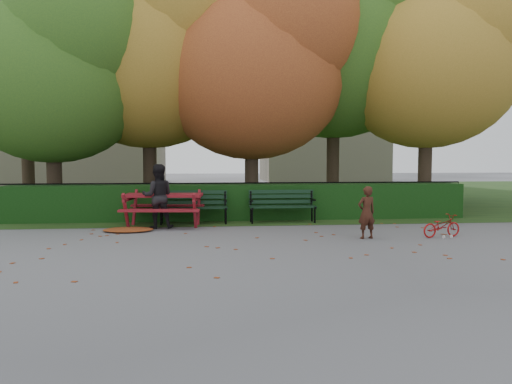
{
  "coord_description": "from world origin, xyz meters",
  "views": [
    {
      "loc": [
        -1.01,
        -9.72,
        1.78
      ],
      "look_at": [
        0.14,
        1.38,
        1.0
      ],
      "focal_mm": 35.0,
      "sensor_mm": 36.0,
      "label": 1
    }
  ],
  "objects": [
    {
      "name": "bicycle",
      "position": [
        4.24,
        0.8,
        0.25
      ],
      "size": [
        1.02,
        0.56,
        0.51
      ],
      "primitive_type": "imported",
      "rotation": [
        0.0,
        0.0,
        1.81
      ],
      "color": "#9F0E0E",
      "rests_on": "ground"
    },
    {
      "name": "tree_f",
      "position": [
        -7.13,
        9.24,
        5.69
      ],
      "size": [
        6.93,
        6.6,
        9.19
      ],
      "color": "black",
      "rests_on": "ground"
    },
    {
      "name": "hedge",
      "position": [
        0.0,
        4.5,
        0.5
      ],
      "size": [
        13.0,
        0.9,
        1.0
      ],
      "primitive_type": "cube",
      "color": "black",
      "rests_on": "ground"
    },
    {
      "name": "tree_a",
      "position": [
        -5.19,
        5.58,
        4.52
      ],
      "size": [
        5.88,
        5.6,
        7.48
      ],
      "color": "black",
      "rests_on": "ground"
    },
    {
      "name": "adult",
      "position": [
        -2.18,
        2.9,
        0.8
      ],
      "size": [
        0.82,
        0.66,
        1.61
      ],
      "primitive_type": "imported",
      "rotation": [
        0.0,
        0.0,
        3.2
      ],
      "color": "black",
      "rests_on": "ground"
    },
    {
      "name": "bench_right",
      "position": [
        1.1,
        3.7,
        0.52
      ],
      "size": [
        1.8,
        0.57,
        0.88
      ],
      "color": "black",
      "rests_on": "ground"
    },
    {
      "name": "leaf_pile",
      "position": [
        -2.84,
        2.42,
        0.04
      ],
      "size": [
        1.24,
        0.89,
        0.08
      ],
      "primitive_type": "ellipsoid",
      "rotation": [
        0.0,
        0.0,
        0.05
      ],
      "color": "maroon",
      "rests_on": "ground"
    },
    {
      "name": "tree_e",
      "position": [
        6.52,
        5.77,
        5.08
      ],
      "size": [
        6.09,
        5.8,
        8.16
      ],
      "color": "black",
      "rests_on": "ground"
    },
    {
      "name": "building_right",
      "position": [
        8.0,
        28.0,
        6.0
      ],
      "size": [
        9.0,
        6.0,
        12.0
      ],
      "primitive_type": "cube",
      "color": "#B7AC90",
      "rests_on": "ground"
    },
    {
      "name": "picnic_table",
      "position": [
        -2.06,
        3.2,
        0.65
      ],
      "size": [
        2.09,
        1.75,
        0.96
      ],
      "rotation": [
        0.0,
        0.0,
        -0.09
      ],
      "color": "maroon",
      "rests_on": "ground"
    },
    {
      "name": "child",
      "position": [
        2.51,
        0.79,
        0.58
      ],
      "size": [
        0.47,
        0.36,
        1.15
      ],
      "primitive_type": "imported",
      "rotation": [
        0.0,
        0.0,
        3.37
      ],
      "color": "#3A1C12",
      "rests_on": "ground"
    },
    {
      "name": "leaf_scatter",
      "position": [
        0.0,
        0.3,
        0.01
      ],
      "size": [
        9.0,
        5.7,
        0.01
      ],
      "primitive_type": null,
      "color": "maroon",
      "rests_on": "ground"
    },
    {
      "name": "bench_left",
      "position": [
        -1.3,
        3.7,
        0.52
      ],
      "size": [
        1.8,
        0.57,
        0.88
      ],
      "color": "black",
      "rests_on": "ground"
    },
    {
      "name": "iron_fence",
      "position": [
        0.0,
        5.3,
        0.54
      ],
      "size": [
        14.0,
        0.04,
        1.02
      ],
      "color": "black",
      "rests_on": "ground"
    },
    {
      "name": "grass_strip",
      "position": [
        0.0,
        14.0,
        0.01
      ],
      "size": [
        90.0,
        90.0,
        0.0
      ],
      "primitive_type": "plane",
      "color": "#183513",
      "rests_on": "ground"
    },
    {
      "name": "tree_b",
      "position": [
        -2.44,
        6.75,
        5.4
      ],
      "size": [
        6.72,
        6.4,
        8.79
      ],
      "color": "black",
      "rests_on": "ground"
    },
    {
      "name": "tree_g",
      "position": [
        8.33,
        9.76,
        5.37
      ],
      "size": [
        6.3,
        6.0,
        8.55
      ],
      "color": "black",
      "rests_on": "ground"
    },
    {
      "name": "tree_d",
      "position": [
        3.88,
        7.23,
        5.98
      ],
      "size": [
        7.14,
        6.8,
        9.58
      ],
      "color": "black",
      "rests_on": "ground"
    },
    {
      "name": "ground",
      "position": [
        0.0,
        0.0,
        0.0
      ],
      "size": [
        90.0,
        90.0,
        0.0
      ],
      "primitive_type": "plane",
      "color": "gray",
      "rests_on": "ground"
    },
    {
      "name": "tree_c",
      "position": [
        0.83,
        5.96,
        4.82
      ],
      "size": [
        6.3,
        6.0,
        8.0
      ],
      "color": "black",
      "rests_on": "ground"
    },
    {
      "name": "building_left",
      "position": [
        -9.0,
        26.0,
        7.5
      ],
      "size": [
        10.0,
        7.0,
        15.0
      ],
      "primitive_type": "cube",
      "color": "#B7AC90",
      "rests_on": "ground"
    }
  ]
}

